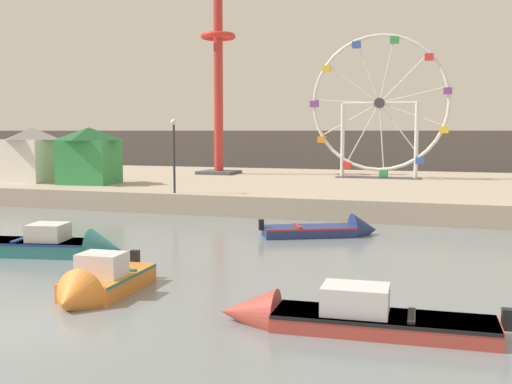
# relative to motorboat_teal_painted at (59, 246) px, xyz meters

# --- Properties ---
(ground_plane) EXTENTS (240.00, 240.00, 0.00)m
(ground_plane) POSITION_rel_motorboat_teal_painted_xyz_m (3.85, -7.22, -0.35)
(ground_plane) COLOR slate
(quay_promenade) EXTENTS (110.00, 23.01, 1.08)m
(quay_promenade) POSITION_rel_motorboat_teal_painted_xyz_m (3.85, 22.36, 0.19)
(quay_promenade) COLOR tan
(quay_promenade) RESTS_ON ground_plane
(distant_town_skyline) EXTENTS (140.00, 3.00, 4.40)m
(distant_town_skyline) POSITION_rel_motorboat_teal_painted_xyz_m (3.85, 42.88, 1.85)
(distant_town_skyline) COLOR #564C47
(distant_town_skyline) RESTS_ON ground_plane
(motorboat_teal_painted) EXTENTS (5.47, 2.41, 1.57)m
(motorboat_teal_painted) POSITION_rel_motorboat_teal_painted_xyz_m (0.00, 0.00, 0.00)
(motorboat_teal_painted) COLOR teal
(motorboat_teal_painted) RESTS_ON ground_plane
(motorboat_navy_blue) EXTENTS (4.97, 3.43, 1.43)m
(motorboat_navy_blue) POSITION_rel_motorboat_teal_painted_xyz_m (8.32, 7.10, -0.13)
(motorboat_navy_blue) COLOR navy
(motorboat_navy_blue) RESTS_ON ground_plane
(motorboat_faded_red) EXTENTS (6.31, 1.60, 1.43)m
(motorboat_faded_red) POSITION_rel_motorboat_teal_painted_xyz_m (10.68, -4.96, -0.06)
(motorboat_faded_red) COLOR #B24238
(motorboat_faded_red) RESTS_ON ground_plane
(motorboat_orange_hull) EXTENTS (1.63, 4.02, 1.57)m
(motorboat_orange_hull) POSITION_rel_motorboat_teal_painted_xyz_m (4.29, -4.33, -0.00)
(motorboat_orange_hull) COLOR orange
(motorboat_orange_hull) RESTS_ON ground_plane
(ferris_wheel_white_frame) EXTENTS (9.65, 1.20, 9.93)m
(ferris_wheel_white_frame) POSITION_rel_motorboat_teal_painted_xyz_m (7.98, 25.20, 5.71)
(ferris_wheel_white_frame) COLOR silver
(ferris_wheel_white_frame) RESTS_ON quay_promenade
(drop_tower_red_tower) EXTENTS (2.80, 2.80, 14.40)m
(drop_tower_red_tower) POSITION_rel_motorboat_teal_painted_xyz_m (-4.22, 25.81, 7.84)
(drop_tower_red_tower) COLOR #BC332D
(drop_tower_red_tower) RESTS_ON quay_promenade
(carnival_booth_white_ticket) EXTENTS (3.52, 3.56, 3.53)m
(carnival_booth_white_ticket) POSITION_rel_motorboat_teal_painted_xyz_m (-13.02, 15.34, 2.56)
(carnival_booth_white_ticket) COLOR silver
(carnival_booth_white_ticket) RESTS_ON quay_promenade
(carnival_booth_green_kiosk) EXTENTS (3.77, 3.31, 3.51)m
(carnival_booth_green_kiosk) POSITION_rel_motorboat_teal_painted_xyz_m (-8.56, 14.95, 2.55)
(carnival_booth_green_kiosk) COLOR #33934C
(carnival_booth_green_kiosk) RESTS_ON quay_promenade
(promenade_lamp_near) EXTENTS (0.32, 0.32, 3.92)m
(promenade_lamp_near) POSITION_rel_motorboat_teal_painted_xyz_m (-1.05, 11.46, 3.29)
(promenade_lamp_near) COLOR #2D2D33
(promenade_lamp_near) RESTS_ON quay_promenade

